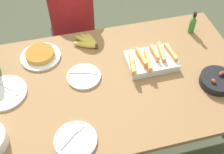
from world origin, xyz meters
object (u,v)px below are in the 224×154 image
(person_figure, at_px, (74,33))
(empty_plate_far_left, at_px, (4,93))
(skillet, at_px, (218,81))
(empty_plate_far_right, at_px, (84,76))
(melon_tray, at_px, (151,60))
(frittata_plate_center, at_px, (40,55))
(empty_plate_near_front, at_px, (76,140))
(hot_sauce_bottle, at_px, (193,24))
(banana_bunch, at_px, (88,42))

(person_figure, bearing_deg, empty_plate_far_left, -124.57)
(skillet, relative_size, empty_plate_far_right, 1.70)
(melon_tray, height_order, frittata_plate_center, melon_tray)
(melon_tray, height_order, empty_plate_far_left, melon_tray)
(empty_plate_near_front, height_order, hot_sauce_bottle, hot_sauce_bottle)
(banana_bunch, height_order, empty_plate_far_right, banana_bunch)
(skillet, xyz_separation_m, hot_sauce_bottle, (0.05, 0.49, 0.05))
(melon_tray, distance_m, person_figure, 0.87)
(melon_tray, bearing_deg, empty_plate_near_front, -142.29)
(hot_sauce_bottle, bearing_deg, empty_plate_far_left, -168.95)
(melon_tray, relative_size, frittata_plate_center, 1.23)
(skillet, height_order, empty_plate_far_left, skillet)
(skillet, bearing_deg, person_figure, -154.91)
(frittata_plate_center, xyz_separation_m, empty_plate_far_right, (0.25, -0.24, -0.01))
(empty_plate_near_front, relative_size, empty_plate_far_left, 0.85)
(skillet, xyz_separation_m, person_figure, (-0.75, 0.98, -0.27))
(empty_plate_far_left, bearing_deg, empty_plate_near_front, -48.67)
(empty_plate_near_front, bearing_deg, hot_sauce_bottle, 35.07)
(hot_sauce_bottle, relative_size, person_figure, 0.14)
(banana_bunch, relative_size, frittata_plate_center, 0.70)
(banana_bunch, height_order, person_figure, person_figure)
(empty_plate_far_right, distance_m, hot_sauce_bottle, 0.87)
(empty_plate_far_left, xyz_separation_m, empty_plate_far_right, (0.48, 0.01, 0.00))
(skillet, height_order, empty_plate_far_right, skillet)
(melon_tray, bearing_deg, frittata_plate_center, 161.37)
(empty_plate_near_front, relative_size, person_figure, 0.19)
(frittata_plate_center, height_order, empty_plate_far_left, frittata_plate_center)
(empty_plate_far_right, bearing_deg, person_figure, 87.73)
(skillet, distance_m, person_figure, 1.26)
(banana_bunch, height_order, skillet, skillet)
(melon_tray, bearing_deg, hot_sauce_bottle, 30.94)
(skillet, height_order, hot_sauce_bottle, hot_sauce_bottle)
(empty_plate_near_front, bearing_deg, empty_plate_far_left, 131.33)
(melon_tray, height_order, person_figure, person_figure)
(frittata_plate_center, bearing_deg, melon_tray, -18.63)
(banana_bunch, height_order, melon_tray, melon_tray)
(melon_tray, bearing_deg, person_figure, 119.82)
(skillet, relative_size, frittata_plate_center, 1.37)
(frittata_plate_center, bearing_deg, empty_plate_far_left, -132.57)
(banana_bunch, bearing_deg, empty_plate_far_right, -105.66)
(empty_plate_far_left, relative_size, hot_sauce_bottle, 1.57)
(empty_plate_near_front, height_order, person_figure, person_figure)
(frittata_plate_center, relative_size, person_figure, 0.22)
(skillet, relative_size, empty_plate_near_front, 1.59)
(hot_sauce_bottle, bearing_deg, melon_tray, -149.06)
(empty_plate_near_front, xyz_separation_m, hot_sauce_bottle, (0.95, 0.67, 0.07))
(banana_bunch, xyz_separation_m, empty_plate_near_front, (-0.20, -0.72, -0.01))
(skillet, bearing_deg, frittata_plate_center, -128.03)
(frittata_plate_center, bearing_deg, empty_plate_far_right, -44.38)
(skillet, height_order, frittata_plate_center, skillet)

